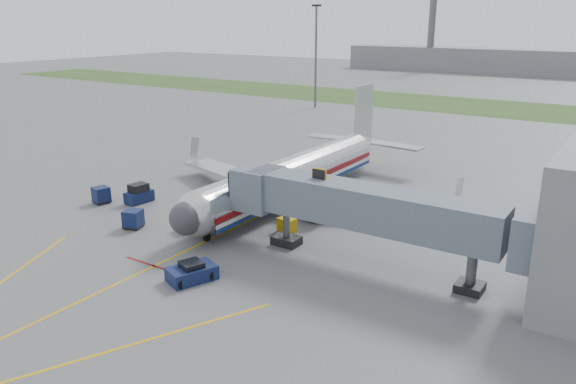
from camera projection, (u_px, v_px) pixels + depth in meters
The scene contains 16 objects.
ground at pixel (191, 249), 45.35m from camera, with size 400.00×400.00×0.00m, color #565659.
grass_strip at pixel (487, 107), 117.07m from camera, with size 300.00×25.00×0.01m, color #2D4C1E.
apron_markings at pixel (118, 283), 39.45m from camera, with size 21.52×50.00×0.01m.
airliner at pixel (293, 175), 56.72m from camera, with size 32.10×35.67×10.25m.
jet_bridge at pixel (364, 208), 41.24m from camera, with size 25.30×4.00×6.90m.
light_mast_left at pixel (316, 54), 113.72m from camera, with size 2.00×0.44×20.40m.
distant_terminal at pixel (523, 62), 184.90m from camera, with size 120.00×14.00×8.00m, color slate.
control_tower at pixel (432, 19), 192.74m from camera, with size 4.00×4.00×30.00m.
pushback_tug at pixel (192, 272), 39.77m from camera, with size 3.11×3.84×1.39m.
baggage_tug at pixel (139, 194), 56.49m from camera, with size 1.72×2.91×1.94m.
baggage_cart_a at pixel (101, 195), 56.35m from camera, with size 1.85×1.85×1.63m.
baggage_cart_b at pixel (133, 219), 49.63m from camera, with size 1.93×1.93×1.63m.
baggage_cart_c at pixel (259, 188), 58.83m from camera, with size 1.56×1.56×1.61m.
belt_loader at pixel (201, 222), 49.71m from camera, with size 2.78×4.81×2.28m.
ground_power_cart at pixel (287, 225), 48.80m from camera, with size 1.63×1.20×1.21m.
ramp_worker at pixel (237, 197), 55.62m from camera, with size 0.63×0.41×1.73m, color #B4CB17.
Camera 1 is at (29.69, -30.66, 17.84)m, focal length 35.00 mm.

